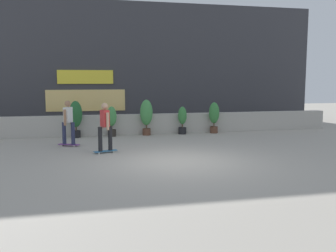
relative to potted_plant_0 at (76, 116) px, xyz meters
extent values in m
plane|color=#A8A093|center=(3.11, -5.55, -0.92)|extent=(48.00, 48.00, 0.00)
cube|color=#B2ADA3|center=(3.11, 0.45, -0.47)|extent=(18.00, 0.40, 0.90)
cube|color=#38383D|center=(3.11, 4.45, 2.33)|extent=(20.00, 2.00, 6.50)
cube|color=yellow|center=(0.47, 3.41, 1.68)|extent=(2.80, 0.08, 0.70)
cube|color=#F2CC72|center=(0.47, 3.42, 0.48)|extent=(4.00, 0.06, 1.10)
cylinder|color=black|center=(0.00, 0.00, -0.77)|extent=(0.36, 0.36, 0.30)
cylinder|color=brown|center=(0.00, 0.00, -0.54)|extent=(0.06, 0.06, 0.15)
ellipsoid|color=#235B2D|center=(0.00, 0.00, 0.09)|extent=(0.55, 0.55, 1.12)
cylinder|color=#2D2823|center=(1.51, 0.00, -0.77)|extent=(0.36, 0.36, 0.30)
cylinder|color=brown|center=(1.51, 0.00, -0.54)|extent=(0.06, 0.06, 0.15)
ellipsoid|color=#428C47|center=(1.51, 0.00, -0.04)|extent=(0.42, 0.42, 0.86)
cylinder|color=brown|center=(3.04, 0.00, -0.77)|extent=(0.36, 0.36, 0.30)
cylinder|color=brown|center=(3.04, 0.00, -0.54)|extent=(0.06, 0.06, 0.15)
ellipsoid|color=#428C47|center=(3.04, 0.00, 0.10)|extent=(0.55, 0.55, 1.13)
cylinder|color=black|center=(4.70, 0.00, -0.77)|extent=(0.36, 0.36, 0.30)
cylinder|color=brown|center=(4.70, 0.00, -0.54)|extent=(0.06, 0.06, 0.15)
ellipsoid|color=#387F3D|center=(4.70, 0.00, -0.07)|extent=(0.39, 0.39, 0.80)
cylinder|color=brown|center=(6.22, 0.00, -0.77)|extent=(0.36, 0.36, 0.30)
cylinder|color=brown|center=(6.22, 0.00, -0.54)|extent=(0.06, 0.06, 0.15)
ellipsoid|color=#387F3D|center=(6.22, 0.00, 0.02)|extent=(0.48, 0.48, 0.97)
cube|color=#72338C|center=(-0.24, -2.11, -0.85)|extent=(0.81, 0.53, 0.02)
cylinder|color=silver|center=(-0.51, -2.07, -0.89)|extent=(0.06, 0.05, 0.06)
cylinder|color=silver|center=(-0.44, -1.93, -0.89)|extent=(0.06, 0.05, 0.06)
cylinder|color=silver|center=(-0.04, -2.30, -0.89)|extent=(0.06, 0.05, 0.06)
cylinder|color=silver|center=(0.03, -2.16, -0.89)|extent=(0.06, 0.05, 0.06)
cylinder|color=#282D4C|center=(-0.40, -2.03, -0.43)|extent=(0.14, 0.14, 0.82)
cylinder|color=#282D4C|center=(-0.08, -2.19, -0.43)|extent=(0.14, 0.14, 0.82)
cube|color=white|center=(-0.24, -2.11, 0.26)|extent=(0.34, 0.41, 0.56)
sphere|color=#9E7051|center=(-0.24, -2.11, 0.67)|extent=(0.22, 0.22, 0.22)
cylinder|color=#9E7051|center=(-0.34, -2.32, 0.18)|extent=(0.09, 0.09, 0.58)
cylinder|color=#9E7051|center=(-0.14, -1.90, 0.18)|extent=(0.09, 0.09, 0.58)
cube|color=#266699|center=(1.01, -3.72, -0.85)|extent=(0.82, 0.46, 0.02)
cylinder|color=silver|center=(0.79, -3.88, -0.89)|extent=(0.06, 0.05, 0.06)
cylinder|color=silver|center=(0.74, -3.73, -0.89)|extent=(0.06, 0.05, 0.06)
cylinder|color=silver|center=(1.28, -3.71, -0.89)|extent=(0.06, 0.05, 0.06)
cylinder|color=silver|center=(1.23, -3.56, -0.89)|extent=(0.06, 0.05, 0.06)
cylinder|color=black|center=(0.84, -3.78, -0.43)|extent=(0.14, 0.14, 0.82)
cylinder|color=black|center=(1.18, -3.66, -0.43)|extent=(0.14, 0.14, 0.82)
cube|color=red|center=(1.01, -3.72, 0.26)|extent=(0.31, 0.41, 0.56)
sphere|color=tan|center=(1.01, -3.72, 0.67)|extent=(0.22, 0.22, 0.22)
cylinder|color=tan|center=(1.09, -3.94, 0.18)|extent=(0.09, 0.09, 0.58)
cylinder|color=tan|center=(0.93, -3.50, 0.18)|extent=(0.09, 0.09, 0.58)
camera|label=1|loc=(0.32, -16.32, 1.54)|focal=40.01mm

